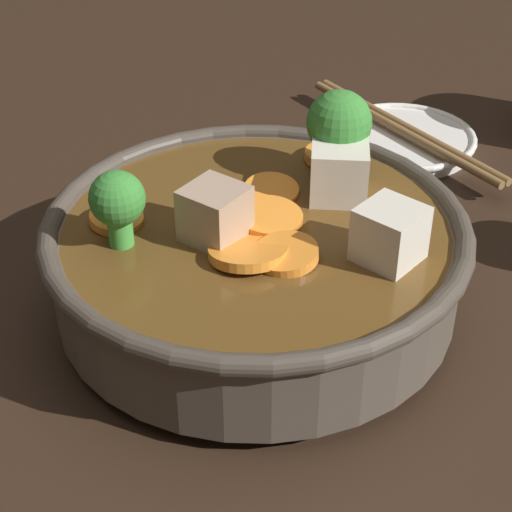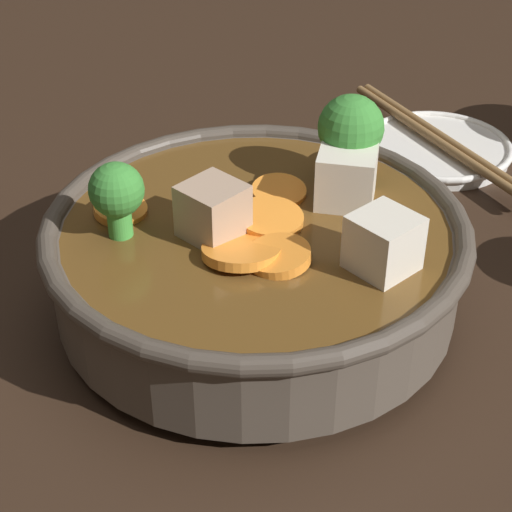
{
  "view_description": "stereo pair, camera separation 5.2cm",
  "coord_description": "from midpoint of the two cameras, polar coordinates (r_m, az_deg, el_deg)",
  "views": [
    {
      "loc": [
        0.38,
        -0.19,
        0.34
      ],
      "look_at": [
        0.0,
        0.0,
        0.04
      ],
      "focal_mm": 60.0,
      "sensor_mm": 36.0,
      "label": 1
    },
    {
      "loc": [
        0.4,
        -0.14,
        0.34
      ],
      "look_at": [
        0.0,
        0.0,
        0.04
      ],
      "focal_mm": 60.0,
      "sensor_mm": 36.0,
      "label": 2
    }
  ],
  "objects": [
    {
      "name": "ground_plane",
      "position": [
        0.54,
        -2.73,
        -3.73
      ],
      "size": [
        3.0,
        3.0,
        0.0
      ],
      "primitive_type": "plane",
      "color": "black"
    },
    {
      "name": "chopsticks_pair",
      "position": [
        0.73,
        7.83,
        8.34
      ],
      "size": [
        0.22,
        0.05,
        0.01
      ],
      "color": "olive",
      "rests_on": "side_saucer"
    },
    {
      "name": "stirfry_bowl",
      "position": [
        0.52,
        -2.77,
        0.17
      ],
      "size": [
        0.26,
        0.26,
        0.12
      ],
      "color": "#51473D",
      "rests_on": "ground_plane"
    },
    {
      "name": "side_saucer",
      "position": [
        0.73,
        7.77,
        7.68
      ],
      "size": [
        0.12,
        0.12,
        0.01
      ],
      "color": "white",
      "rests_on": "ground_plane"
    }
  ]
}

